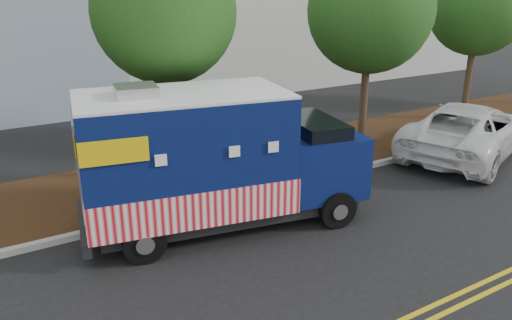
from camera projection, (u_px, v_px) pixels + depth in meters
ground at (212, 234)px, 11.42m from camera, size 120.00×120.00×0.00m
curb at (187, 209)px, 12.53m from camera, size 120.00×0.18×0.15m
mulch_strip at (158, 182)px, 14.22m from camera, size 120.00×4.00×0.15m
tree_b at (164, 12)px, 12.86m from camera, size 3.75×3.75×6.62m
tree_c at (370, 10)px, 16.05m from camera, size 4.09×4.09×6.66m
tree_d at (478, 7)px, 19.25m from camera, size 3.74×3.74×6.44m
food_truck at (211, 163)px, 11.34m from camera, size 6.89×3.56×3.46m
white_car at (468, 130)px, 16.42m from camera, size 6.91×4.90×1.75m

